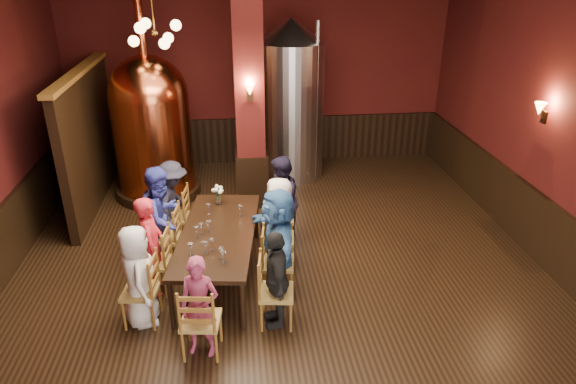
{
  "coord_description": "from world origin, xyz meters",
  "views": [
    {
      "loc": [
        -0.59,
        -5.95,
        4.27
      ],
      "look_at": [
        0.09,
        0.2,
        1.39
      ],
      "focal_mm": 32.0,
      "sensor_mm": 36.0,
      "label": 1
    }
  ],
  "objects": [
    {
      "name": "person_6",
      "position": [
        0.01,
        0.6,
        0.71
      ],
      "size": [
        0.56,
        0.76,
        1.41
      ],
      "primitive_type": "imported",
      "rotation": [
        0.0,
        0.0,
        4.54
      ],
      "color": "white",
      "rests_on": "ground"
    },
    {
      "name": "person_4",
      "position": [
        -0.16,
        -0.72,
        0.65
      ],
      "size": [
        0.34,
        0.78,
        1.31
      ],
      "primitive_type": "imported",
      "rotation": [
        0.0,
        0.0,
        4.74
      ],
      "color": "black",
      "rests_on": "ground"
    },
    {
      "name": "chair_2",
      "position": [
        -1.68,
        0.82,
        0.46
      ],
      "size": [
        0.51,
        0.51,
        0.92
      ],
      "primitive_type": null,
      "rotation": [
        0.0,
        0.0,
        -1.7
      ],
      "color": "#905E24",
      "rests_on": "ground"
    },
    {
      "name": "person_2",
      "position": [
        -1.68,
        0.82,
        0.79
      ],
      "size": [
        0.7,
        0.85,
        1.57
      ],
      "primitive_type": "imported",
      "rotation": [
        0.0,
        0.0,
        1.07
      ],
      "color": "#2C3495",
      "rests_on": "ground"
    },
    {
      "name": "column",
      "position": [
        -0.3,
        2.8,
        2.25
      ],
      "size": [
        0.58,
        0.58,
        4.5
      ],
      "primitive_type": "cube",
      "color": "#47130F",
      "rests_on": "ground"
    },
    {
      "name": "person_0",
      "position": [
        -1.85,
        -0.5,
        0.68
      ],
      "size": [
        0.55,
        0.73,
        1.35
      ],
      "primitive_type": "imported",
      "rotation": [
        0.0,
        0.0,
        1.77
      ],
      "color": "white",
      "rests_on": "ground"
    },
    {
      "name": "person_5",
      "position": [
        -0.08,
        -0.05,
        0.78
      ],
      "size": [
        0.67,
        1.49,
        1.55
      ],
      "primitive_type": "imported",
      "rotation": [
        0.0,
        0.0,
        4.86
      ],
      "color": "#3769A7",
      "rests_on": "ground"
    },
    {
      "name": "wine_glass_3",
      "position": [
        -0.94,
        -0.12,
        0.83
      ],
      "size": [
        0.07,
        0.07,
        0.17
      ],
      "primitive_type": null,
      "color": "white",
      "rests_on": "dining_table"
    },
    {
      "name": "wainscot_right",
      "position": [
        3.96,
        0.0,
        0.5
      ],
      "size": [
        0.08,
        9.9,
        1.0
      ],
      "primitive_type": "cube",
      "color": "black",
      "rests_on": "ground"
    },
    {
      "name": "wine_glass_6",
      "position": [
        -1.01,
        0.38,
        0.83
      ],
      "size": [
        0.07,
        0.07,
        0.17
      ],
      "primitive_type": null,
      "color": "white",
      "rests_on": "dining_table"
    },
    {
      "name": "copper_kettle",
      "position": [
        -2.1,
        3.39,
        1.38
      ],
      "size": [
        1.61,
        1.61,
        3.79
      ],
      "rotation": [
        0.0,
        0.0,
        -0.02
      ],
      "color": "black",
      "rests_on": "ground"
    },
    {
      "name": "rose_vase",
      "position": [
        -0.88,
        1.26,
        0.96
      ],
      "size": [
        0.18,
        0.18,
        0.31
      ],
      "color": "white",
      "rests_on": "dining_table"
    },
    {
      "name": "chair_4",
      "position": [
        -0.16,
        -0.72,
        0.46
      ],
      "size": [
        0.51,
        0.51,
        0.92
      ],
      "primitive_type": null,
      "rotation": [
        0.0,
        0.0,
        1.45
      ],
      "color": "#905E24",
      "rests_on": "ground"
    },
    {
      "name": "chair_8",
      "position": [
        -1.07,
        -1.16,
        0.46
      ],
      "size": [
        0.51,
        0.51,
        0.92
      ],
      "primitive_type": null,
      "rotation": [
        0.0,
        0.0,
        3.02
      ],
      "color": "#905E24",
      "rests_on": "ground"
    },
    {
      "name": "wine_glass_8",
      "position": [
        -1.21,
        -0.2,
        0.83
      ],
      "size": [
        0.07,
        0.07,
        0.17
      ],
      "primitive_type": null,
      "color": "white",
      "rests_on": "dining_table"
    },
    {
      "name": "wine_glass_5",
      "position": [
        -1.01,
        0.92,
        0.83
      ],
      "size": [
        0.07,
        0.07,
        0.17
      ],
      "primitive_type": null,
      "color": "white",
      "rests_on": "dining_table"
    },
    {
      "name": "pendant_cluster",
      "position": [
        -1.8,
        2.9,
        3.1
      ],
      "size": [
        0.9,
        0.9,
        1.7
      ],
      "primitive_type": null,
      "color": "#A57226",
      "rests_on": "room"
    },
    {
      "name": "wine_glass_7",
      "position": [
        -0.79,
        -0.44,
        0.83
      ],
      "size": [
        0.07,
        0.07,
        0.17
      ],
      "primitive_type": null,
      "color": "white",
      "rests_on": "dining_table"
    },
    {
      "name": "partition",
      "position": [
        -3.2,
        3.2,
        1.2
      ],
      "size": [
        0.22,
        3.5,
        2.4
      ],
      "primitive_type": "cube",
      "color": "black",
      "rests_on": "ground"
    },
    {
      "name": "wine_glass_1",
      "position": [
        -0.55,
        0.82,
        0.83
      ],
      "size": [
        0.07,
        0.07,
        0.17
      ],
      "primitive_type": null,
      "color": "white",
      "rests_on": "dining_table"
    },
    {
      "name": "wine_glass_4",
      "position": [
        -0.82,
        -0.34,
        0.83
      ],
      "size": [
        0.07,
        0.07,
        0.17
      ],
      "primitive_type": null,
      "color": "white",
      "rests_on": "dining_table"
    },
    {
      "name": "wine_glass_2",
      "position": [
        -1.02,
        -0.18,
        0.83
      ],
      "size": [
        0.07,
        0.07,
        0.17
      ],
      "primitive_type": null,
      "color": "white",
      "rests_on": "dining_table"
    },
    {
      "name": "person_1",
      "position": [
        -1.76,
        0.16,
        0.71
      ],
      "size": [
        0.37,
        0.54,
        1.42
      ],
      "primitive_type": "imported",
      "rotation": [
        0.0,
        0.0,
        1.63
      ],
      "color": "red",
      "rests_on": "ground"
    },
    {
      "name": "dining_table",
      "position": [
        -0.88,
        0.38,
        0.69
      ],
      "size": [
        1.29,
        2.51,
        0.75
      ],
      "rotation": [
        0.0,
        0.0,
        -0.12
      ],
      "color": "black",
      "rests_on": "ground"
    },
    {
      "name": "chair_5",
      "position": [
        -0.08,
        -0.05,
        0.46
      ],
      "size": [
        0.51,
        0.51,
        0.92
      ],
      "primitive_type": null,
      "rotation": [
        0.0,
        0.0,
        1.45
      ],
      "color": "#905E24",
      "rests_on": "ground"
    },
    {
      "name": "chair_3",
      "position": [
        -1.6,
        1.48,
        0.46
      ],
      "size": [
        0.51,
        0.51,
        0.92
      ],
      "primitive_type": null,
      "rotation": [
        0.0,
        0.0,
        -1.7
      ],
      "color": "#905E24",
      "rests_on": "ground"
    },
    {
      "name": "wine_glass_0",
      "position": [
        -1.1,
        0.33,
        0.83
      ],
      "size": [
        0.07,
        0.07,
        0.17
      ],
      "primitive_type": null,
      "color": "white",
      "rests_on": "dining_table"
    },
    {
      "name": "wainscot_back",
      "position": [
        0.0,
        4.96,
        0.5
      ],
      "size": [
        7.9,
        0.08,
        1.0
      ],
      "primitive_type": "cube",
      "color": "black",
      "rests_on": "ground"
    },
    {
      "name": "steel_vessel",
      "position": [
        0.58,
        4.08,
        1.59
      ],
      "size": [
        1.7,
        1.7,
        3.19
      ],
      "rotation": [
        0.0,
        0.0,
        -0.36
      ],
      "color": "#B2B2B7",
      "rests_on": "ground"
    },
    {
      "name": "person_8",
      "position": [
        -1.07,
        -1.16,
        0.64
      ],
      "size": [
        0.53,
        0.42,
        1.27
      ],
      "primitive_type": "imported",
      "rotation": [
        0.0,
        0.0,
        6.0
      ],
      "color": "#973253",
      "rests_on": "ground"
    },
    {
      "name": "room",
      "position": [
        0.0,
        0.0,
        2.25
      ],
      "size": [
        10.0,
        10.02,
        4.5
      ],
      "color": "black",
      "rests_on": "ground"
    },
    {
      "name": "chair_0",
      "position": [
        -1.85,
        -0.5,
        0.46
      ],
      "size": [
        0.51,
        0.51,
        0.92
      ],
      "primitive_type": null,
      "rotation": [
        0.0,
        0.0,
        -1.7
      ],
      "color": "#905E24",
      "rests_on": "ground"
    },
    {
      "name": "sconce_column",
      "position": [
        -0.3,
        2.5,
        2.2
      ],
      "size": [
        0.2,
        0.2,
        0.36
      ],
      "primitive_type": null,
      "rotation": [
        0.0,
        0.0,
        3.14
      ],
      "color": "black",
      "rests_on": "column"
    },
    {
      "name": "chair_1",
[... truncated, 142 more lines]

